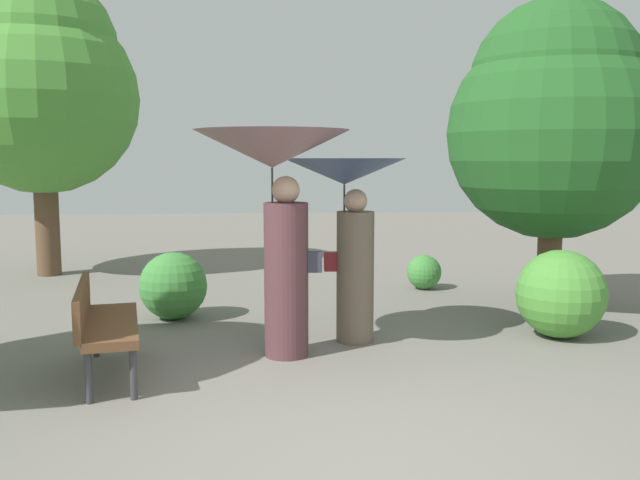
% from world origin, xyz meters
% --- Properties ---
extents(ground_plane, '(40.00, 40.00, 0.00)m').
position_xyz_m(ground_plane, '(0.00, 0.00, 0.00)').
color(ground_plane, slate).
extents(person_left, '(1.48, 1.48, 2.19)m').
position_xyz_m(person_left, '(-0.46, 2.32, 1.68)').
color(person_left, '#563338').
rests_on(person_left, ground).
extents(person_right, '(1.27, 1.27, 1.92)m').
position_xyz_m(person_right, '(0.29, 2.80, 1.42)').
color(person_right, '#6B5B4C').
rests_on(person_right, ground).
extents(park_bench, '(0.77, 1.57, 0.83)m').
position_xyz_m(park_bench, '(-2.01, 1.78, 0.51)').
color(park_bench, '#38383D').
rests_on(park_bench, ground).
extents(tree_near_left, '(3.09, 3.09, 4.90)m').
position_xyz_m(tree_near_left, '(-4.13, 7.32, 3.13)').
color(tree_near_left, brown).
rests_on(tree_near_left, ground).
extents(tree_near_right, '(2.61, 2.61, 3.86)m').
position_xyz_m(tree_near_right, '(2.99, 4.04, 2.42)').
color(tree_near_right, brown).
rests_on(tree_near_right, ground).
extents(bush_path_left, '(0.81, 0.81, 0.81)m').
position_xyz_m(bush_path_left, '(-1.67, 3.97, 0.40)').
color(bush_path_left, '#428C3D').
rests_on(bush_path_left, ground).
extents(bush_path_right, '(0.95, 0.95, 0.95)m').
position_xyz_m(bush_path_right, '(2.59, 2.76, 0.48)').
color(bush_path_right, '#4C9338').
rests_on(bush_path_right, ground).
extents(bush_behind_bench, '(0.51, 0.51, 0.51)m').
position_xyz_m(bush_behind_bench, '(1.77, 5.60, 0.25)').
color(bush_behind_bench, '#428C3D').
rests_on(bush_behind_bench, ground).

